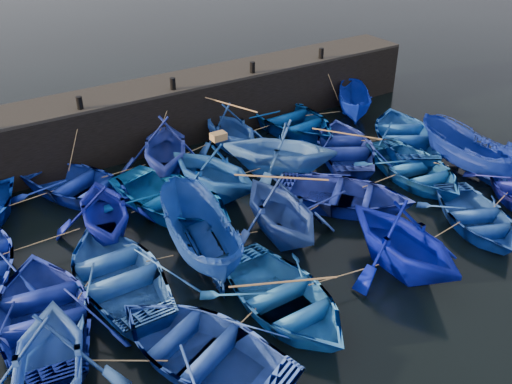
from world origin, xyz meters
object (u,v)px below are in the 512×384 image
boat_8 (173,199)px  boat_13 (44,313)px  wooden_crate (219,136)px  boat_20 (48,360)px

boat_8 → boat_13: size_ratio=1.02×
boat_8 → wooden_crate: 2.78m
boat_20 → wooden_crate: bearing=55.8°
boat_8 → boat_13: boat_8 is taller
boat_13 → wooden_crate: 8.65m
boat_8 → wooden_crate: (2.09, 0.26, 1.81)m
boat_8 → boat_20: boat_20 is taller
boat_8 → wooden_crate: size_ratio=9.98×
wooden_crate → boat_13: bearing=-153.9°
boat_8 → wooden_crate: bearing=-10.3°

